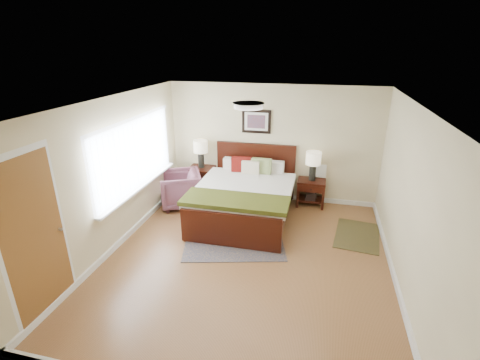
{
  "coord_description": "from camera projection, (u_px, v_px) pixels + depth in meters",
  "views": [
    {
      "loc": [
        1.0,
        -4.69,
        3.25
      ],
      "look_at": [
        -0.3,
        0.76,
        1.05
      ],
      "focal_mm": 26.0,
      "sensor_mm": 36.0,
      "label": 1
    }
  ],
  "objects": [
    {
      "name": "floor",
      "position": [
        247.0,
        258.0,
        5.65
      ],
      "size": [
        5.0,
        5.0,
        0.0
      ],
      "primitive_type": "plane",
      "color": "brown",
      "rests_on": "ground"
    },
    {
      "name": "front_wall",
      "position": [
        185.0,
        298.0,
        2.93
      ],
      "size": [
        4.5,
        0.04,
        2.5
      ],
      "primitive_type": "cube",
      "color": "beige",
      "rests_on": "ground"
    },
    {
      "name": "door",
      "position": [
        35.0,
        239.0,
        4.16
      ],
      "size": [
        0.06,
        1.0,
        2.18
      ],
      "color": "silver",
      "rests_on": "ground"
    },
    {
      "name": "lamp_right",
      "position": [
        313.0,
        161.0,
        7.15
      ],
      "size": [
        0.31,
        0.31,
        0.61
      ],
      "color": "black",
      "rests_on": "nightstand_right"
    },
    {
      "name": "lamp_left",
      "position": [
        201.0,
        149.0,
        7.64
      ],
      "size": [
        0.31,
        0.31,
        0.61
      ],
      "color": "black",
      "rests_on": "nightstand_left"
    },
    {
      "name": "ceiling",
      "position": [
        248.0,
        103.0,
        4.74
      ],
      "size": [
        4.5,
        5.0,
        0.02
      ],
      "primitive_type": "cube",
      "color": "white",
      "rests_on": "back_wall"
    },
    {
      "name": "nightstand_left",
      "position": [
        201.0,
        173.0,
        7.82
      ],
      "size": [
        0.56,
        0.5,
        0.66
      ],
      "color": "#390F08",
      "rests_on": "ground"
    },
    {
      "name": "rug_navy",
      "position": [
        357.0,
        235.0,
        6.31
      ],
      "size": [
        0.89,
        1.22,
        0.01
      ],
      "primitive_type": "cube",
      "rotation": [
        0.0,
        0.0,
        -0.12
      ],
      "color": "black",
      "rests_on": "ground"
    },
    {
      "name": "bed",
      "position": [
        245.0,
        192.0,
        6.77
      ],
      "size": [
        1.86,
        2.27,
        1.22
      ],
      "color": "#390F08",
      "rests_on": "ground"
    },
    {
      "name": "rug_persian",
      "position": [
        234.0,
        225.0,
        6.66
      ],
      "size": [
        2.25,
        2.76,
        0.01
      ],
      "primitive_type": "cube",
      "rotation": [
        0.0,
        0.0,
        0.25
      ],
      "color": "#0C153D",
      "rests_on": "ground"
    },
    {
      "name": "window",
      "position": [
        137.0,
        155.0,
        6.25
      ],
      "size": [
        0.11,
        2.72,
        1.32
      ],
      "color": "silver",
      "rests_on": "left_wall"
    },
    {
      "name": "left_wall",
      "position": [
        113.0,
        175.0,
        5.68
      ],
      "size": [
        0.04,
        5.0,
        2.5
      ],
      "primitive_type": "cube",
      "color": "beige",
      "rests_on": "ground"
    },
    {
      "name": "nightstand_right",
      "position": [
        311.0,
        190.0,
        7.37
      ],
      "size": [
        0.58,
        0.43,
        0.57
      ],
      "color": "#390F08",
      "rests_on": "ground"
    },
    {
      "name": "armchair",
      "position": [
        181.0,
        189.0,
        7.36
      ],
      "size": [
        1.1,
        1.09,
        0.76
      ],
      "primitive_type": "imported",
      "rotation": [
        0.0,
        0.0,
        -1.12
      ],
      "color": "brown",
      "rests_on": "ground"
    },
    {
      "name": "ceil_fixture",
      "position": [
        248.0,
        105.0,
        4.75
      ],
      "size": [
        0.44,
        0.44,
        0.08
      ],
      "color": "white",
      "rests_on": "ceiling"
    },
    {
      "name": "right_wall",
      "position": [
        410.0,
        202.0,
        4.71
      ],
      "size": [
        0.04,
        5.0,
        2.5
      ],
      "primitive_type": "cube",
      "color": "beige",
      "rests_on": "ground"
    },
    {
      "name": "back_wall",
      "position": [
        272.0,
        144.0,
        7.46
      ],
      "size": [
        4.5,
        0.04,
        2.5
      ],
      "primitive_type": "cube",
      "color": "beige",
      "rests_on": "ground"
    },
    {
      "name": "wall_art",
      "position": [
        256.0,
        121.0,
        7.33
      ],
      "size": [
        0.62,
        0.05,
        0.5
      ],
      "color": "black",
      "rests_on": "back_wall"
    }
  ]
}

